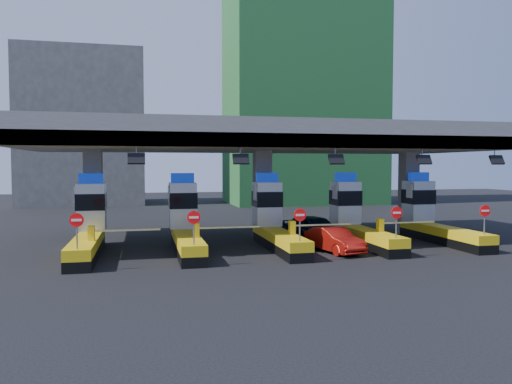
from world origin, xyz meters
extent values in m
plane|color=black|center=(0.00, 0.00, 0.00)|extent=(120.00, 120.00, 0.00)
cube|color=slate|center=(0.00, 3.00, 6.25)|extent=(28.00, 12.00, 1.50)
cube|color=#4C4C49|center=(0.00, -2.70, 5.85)|extent=(28.00, 0.60, 0.70)
cube|color=slate|center=(-10.00, 3.00, 2.75)|extent=(1.00, 1.00, 5.50)
cube|color=slate|center=(0.00, 3.00, 2.75)|extent=(1.00, 1.00, 5.50)
cube|color=slate|center=(10.00, 3.00, 2.75)|extent=(1.00, 1.00, 5.50)
cylinder|color=slate|center=(-7.50, -2.70, 5.25)|extent=(0.06, 0.06, 0.50)
cube|color=black|center=(-7.50, -2.90, 4.90)|extent=(0.80, 0.38, 0.54)
cylinder|color=slate|center=(-2.50, -2.70, 5.25)|extent=(0.06, 0.06, 0.50)
cube|color=black|center=(-2.50, -2.90, 4.90)|extent=(0.80, 0.38, 0.54)
cylinder|color=slate|center=(2.50, -2.70, 5.25)|extent=(0.06, 0.06, 0.50)
cube|color=black|center=(2.50, -2.90, 4.90)|extent=(0.80, 0.38, 0.54)
cylinder|color=slate|center=(7.50, -2.70, 5.25)|extent=(0.06, 0.06, 0.50)
cube|color=black|center=(7.50, -2.90, 4.90)|extent=(0.80, 0.38, 0.54)
cylinder|color=slate|center=(12.00, -2.70, 5.25)|extent=(0.06, 0.06, 0.50)
cube|color=black|center=(12.00, -2.90, 4.90)|extent=(0.80, 0.38, 0.54)
cube|color=black|center=(-10.00, -1.00, 0.25)|extent=(1.20, 8.00, 0.50)
cube|color=#E5B70C|center=(-10.00, -1.00, 0.75)|extent=(1.20, 8.00, 0.50)
cube|color=#9EA3A8|center=(-10.00, 1.80, 2.30)|extent=(1.50, 1.50, 2.60)
cube|color=black|center=(-10.00, 1.78, 2.60)|extent=(1.56, 1.56, 0.90)
cube|color=#0C2DBF|center=(-10.00, 1.80, 3.88)|extent=(1.30, 0.35, 0.55)
cube|color=white|center=(-10.80, 1.50, 3.00)|extent=(0.06, 0.70, 0.90)
cylinder|color=slate|center=(-10.00, -4.60, 1.65)|extent=(0.07, 0.07, 1.30)
cylinder|color=red|center=(-10.00, -4.63, 2.25)|extent=(0.60, 0.04, 0.60)
cube|color=white|center=(-10.00, -4.65, 2.25)|extent=(0.42, 0.02, 0.10)
cube|color=#E5B70C|center=(-9.65, -2.20, 1.35)|extent=(0.30, 0.35, 0.70)
cube|color=white|center=(-8.00, -2.20, 1.45)|extent=(3.20, 0.08, 0.08)
cube|color=black|center=(-5.00, -1.00, 0.25)|extent=(1.20, 8.00, 0.50)
cube|color=#E5B70C|center=(-5.00, -1.00, 0.75)|extent=(1.20, 8.00, 0.50)
cube|color=#9EA3A8|center=(-5.00, 1.80, 2.30)|extent=(1.50, 1.50, 2.60)
cube|color=black|center=(-5.00, 1.78, 2.60)|extent=(1.56, 1.56, 0.90)
cube|color=#0C2DBF|center=(-5.00, 1.80, 3.88)|extent=(1.30, 0.35, 0.55)
cube|color=white|center=(-5.80, 1.50, 3.00)|extent=(0.06, 0.70, 0.90)
cylinder|color=slate|center=(-5.00, -4.60, 1.65)|extent=(0.07, 0.07, 1.30)
cylinder|color=red|center=(-5.00, -4.63, 2.25)|extent=(0.60, 0.04, 0.60)
cube|color=white|center=(-5.00, -4.65, 2.25)|extent=(0.42, 0.02, 0.10)
cube|color=#E5B70C|center=(-4.65, -2.20, 1.35)|extent=(0.30, 0.35, 0.70)
cube|color=white|center=(-3.00, -2.20, 1.45)|extent=(3.20, 0.08, 0.08)
cube|color=black|center=(0.00, -1.00, 0.25)|extent=(1.20, 8.00, 0.50)
cube|color=#E5B70C|center=(0.00, -1.00, 0.75)|extent=(1.20, 8.00, 0.50)
cube|color=#9EA3A8|center=(0.00, 1.80, 2.30)|extent=(1.50, 1.50, 2.60)
cube|color=black|center=(0.00, 1.78, 2.60)|extent=(1.56, 1.56, 0.90)
cube|color=#0C2DBF|center=(0.00, 1.80, 3.88)|extent=(1.30, 0.35, 0.55)
cube|color=white|center=(-0.80, 1.50, 3.00)|extent=(0.06, 0.70, 0.90)
cylinder|color=slate|center=(0.00, -4.60, 1.65)|extent=(0.07, 0.07, 1.30)
cylinder|color=red|center=(0.00, -4.63, 2.25)|extent=(0.60, 0.04, 0.60)
cube|color=white|center=(0.00, -4.65, 2.25)|extent=(0.42, 0.02, 0.10)
cube|color=#E5B70C|center=(0.35, -2.20, 1.35)|extent=(0.30, 0.35, 0.70)
cube|color=white|center=(2.00, -2.20, 1.45)|extent=(3.20, 0.08, 0.08)
cube|color=black|center=(5.00, -1.00, 0.25)|extent=(1.20, 8.00, 0.50)
cube|color=#E5B70C|center=(5.00, -1.00, 0.75)|extent=(1.20, 8.00, 0.50)
cube|color=#9EA3A8|center=(5.00, 1.80, 2.30)|extent=(1.50, 1.50, 2.60)
cube|color=black|center=(5.00, 1.78, 2.60)|extent=(1.56, 1.56, 0.90)
cube|color=#0C2DBF|center=(5.00, 1.80, 3.88)|extent=(1.30, 0.35, 0.55)
cube|color=white|center=(4.20, 1.50, 3.00)|extent=(0.06, 0.70, 0.90)
cylinder|color=slate|center=(5.00, -4.60, 1.65)|extent=(0.07, 0.07, 1.30)
cylinder|color=red|center=(5.00, -4.63, 2.25)|extent=(0.60, 0.04, 0.60)
cube|color=white|center=(5.00, -4.65, 2.25)|extent=(0.42, 0.02, 0.10)
cube|color=#E5B70C|center=(5.35, -2.20, 1.35)|extent=(0.30, 0.35, 0.70)
cube|color=white|center=(7.00, -2.20, 1.45)|extent=(3.20, 0.08, 0.08)
cube|color=black|center=(10.00, -1.00, 0.25)|extent=(1.20, 8.00, 0.50)
cube|color=#E5B70C|center=(10.00, -1.00, 0.75)|extent=(1.20, 8.00, 0.50)
cube|color=#9EA3A8|center=(10.00, 1.80, 2.30)|extent=(1.50, 1.50, 2.60)
cube|color=black|center=(10.00, 1.78, 2.60)|extent=(1.56, 1.56, 0.90)
cube|color=#0C2DBF|center=(10.00, 1.80, 3.88)|extent=(1.30, 0.35, 0.55)
cube|color=white|center=(9.20, 1.50, 3.00)|extent=(0.06, 0.70, 0.90)
cylinder|color=slate|center=(10.00, -4.60, 1.65)|extent=(0.07, 0.07, 1.30)
cylinder|color=red|center=(10.00, -4.63, 2.25)|extent=(0.60, 0.04, 0.60)
cube|color=white|center=(10.00, -4.65, 2.25)|extent=(0.42, 0.02, 0.10)
cube|color=#E5B70C|center=(10.35, -2.20, 1.35)|extent=(0.30, 0.35, 0.70)
cube|color=white|center=(12.00, -2.20, 1.45)|extent=(3.20, 0.08, 0.08)
cube|color=#1E5926|center=(12.00, 32.00, 14.00)|extent=(18.00, 12.00, 28.00)
cube|color=#4C4C49|center=(-14.00, 36.00, 9.00)|extent=(14.00, 10.00, 18.00)
imported|color=black|center=(2.49, 0.36, 0.86)|extent=(3.30, 5.38, 1.71)
imported|color=#A8140C|center=(2.61, -2.39, 0.66)|extent=(2.26, 4.19, 1.31)
camera|label=1|loc=(-7.21, -26.99, 4.56)|focal=35.00mm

